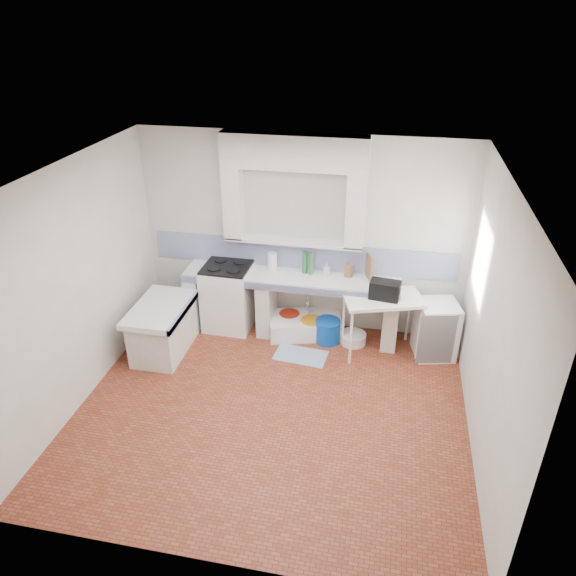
% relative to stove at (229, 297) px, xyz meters
% --- Properties ---
extents(floor, '(4.50, 4.50, 0.00)m').
position_rel_stove_xyz_m(floor, '(1.02, -1.70, -0.47)').
color(floor, brown).
rests_on(floor, ground).
extents(ceiling, '(4.50, 4.50, 0.00)m').
position_rel_stove_xyz_m(ceiling, '(1.02, -1.70, 2.33)').
color(ceiling, silver).
rests_on(ceiling, ground).
extents(wall_back, '(4.50, 0.00, 4.50)m').
position_rel_stove_xyz_m(wall_back, '(1.02, 0.30, 0.93)').
color(wall_back, silver).
rests_on(wall_back, ground).
extents(wall_front, '(4.50, 0.00, 4.50)m').
position_rel_stove_xyz_m(wall_front, '(1.02, -3.70, 0.93)').
color(wall_front, silver).
rests_on(wall_front, ground).
extents(wall_left, '(0.00, 4.50, 4.50)m').
position_rel_stove_xyz_m(wall_left, '(-1.23, -1.70, 0.93)').
color(wall_left, silver).
rests_on(wall_left, ground).
extents(wall_right, '(0.00, 4.50, 4.50)m').
position_rel_stove_xyz_m(wall_right, '(3.27, -1.70, 0.93)').
color(wall_right, silver).
rests_on(wall_right, ground).
extents(alcove_mass, '(1.90, 0.25, 0.45)m').
position_rel_stove_xyz_m(alcove_mass, '(0.92, 0.17, 2.10)').
color(alcove_mass, silver).
rests_on(alcove_mass, ground).
extents(window_frame, '(0.35, 0.86, 1.06)m').
position_rel_stove_xyz_m(window_frame, '(3.44, -0.50, 1.13)').
color(window_frame, '#3B2512').
rests_on(window_frame, ground).
extents(lace_valance, '(0.01, 0.84, 0.24)m').
position_rel_stove_xyz_m(lace_valance, '(3.30, -0.50, 1.51)').
color(lace_valance, white).
rests_on(lace_valance, ground).
extents(counter_slab, '(3.00, 0.60, 0.08)m').
position_rel_stove_xyz_m(counter_slab, '(0.92, -0.00, 0.39)').
color(counter_slab, white).
rests_on(counter_slab, ground).
extents(counter_lip, '(3.00, 0.04, 0.10)m').
position_rel_stove_xyz_m(counter_lip, '(0.92, -0.28, 0.39)').
color(counter_lip, navy).
rests_on(counter_lip, ground).
extents(counter_pier_left, '(0.20, 0.55, 0.82)m').
position_rel_stove_xyz_m(counter_pier_left, '(-0.48, -0.00, -0.06)').
color(counter_pier_left, silver).
rests_on(counter_pier_left, ground).
extents(counter_pier_mid, '(0.20, 0.55, 0.82)m').
position_rel_stove_xyz_m(counter_pier_mid, '(0.57, -0.00, -0.06)').
color(counter_pier_mid, silver).
rests_on(counter_pier_mid, ground).
extents(counter_pier_right, '(0.20, 0.55, 0.82)m').
position_rel_stove_xyz_m(counter_pier_right, '(2.32, -0.00, -0.06)').
color(counter_pier_right, silver).
rests_on(counter_pier_right, ground).
extents(peninsula_top, '(0.70, 1.10, 0.08)m').
position_rel_stove_xyz_m(peninsula_top, '(-0.68, -0.80, 0.19)').
color(peninsula_top, white).
rests_on(peninsula_top, ground).
extents(peninsula_base, '(0.60, 1.00, 0.62)m').
position_rel_stove_xyz_m(peninsula_base, '(-0.68, -0.80, -0.16)').
color(peninsula_base, silver).
rests_on(peninsula_base, ground).
extents(peninsula_lip, '(0.04, 1.10, 0.10)m').
position_rel_stove_xyz_m(peninsula_lip, '(-0.35, -0.80, 0.19)').
color(peninsula_lip, navy).
rests_on(peninsula_lip, ground).
extents(backsplash, '(4.27, 0.03, 0.40)m').
position_rel_stove_xyz_m(backsplash, '(1.02, 0.28, 0.63)').
color(backsplash, navy).
rests_on(backsplash, ground).
extents(stove, '(0.68, 0.66, 0.95)m').
position_rel_stove_xyz_m(stove, '(0.00, 0.00, 0.00)').
color(stove, white).
rests_on(stove, ground).
extents(sink, '(1.12, 0.79, 0.24)m').
position_rel_stove_xyz_m(sink, '(1.13, -0.01, -0.35)').
color(sink, white).
rests_on(sink, ground).
extents(side_table, '(1.14, 0.85, 0.05)m').
position_rel_stove_xyz_m(side_table, '(2.19, -0.25, -0.05)').
color(side_table, white).
rests_on(side_table, ground).
extents(fridge, '(0.60, 0.60, 0.78)m').
position_rel_stove_xyz_m(fridge, '(2.92, -0.17, -0.09)').
color(fridge, white).
rests_on(fridge, ground).
extents(bucket_red, '(0.32, 0.32, 0.28)m').
position_rel_stove_xyz_m(bucket_red, '(0.89, 0.04, -0.34)').
color(bucket_red, '#AB2310').
rests_on(bucket_red, ground).
extents(bucket_orange, '(0.40, 0.40, 0.29)m').
position_rel_stove_xyz_m(bucket_orange, '(1.23, -0.09, -0.33)').
color(bucket_orange, orange).
rests_on(bucket_orange, ground).
extents(bucket_blue, '(0.36, 0.36, 0.33)m').
position_rel_stove_xyz_m(bucket_blue, '(1.47, -0.14, -0.31)').
color(bucket_blue, '#0A45AC').
rests_on(bucket_blue, ground).
extents(basin_white, '(0.46, 0.46, 0.14)m').
position_rel_stove_xyz_m(basin_white, '(1.83, -0.11, -0.40)').
color(basin_white, white).
rests_on(basin_white, ground).
extents(water_bottle_a, '(0.08, 0.08, 0.27)m').
position_rel_stove_xyz_m(water_bottle_a, '(0.96, 0.11, -0.34)').
color(water_bottle_a, silver).
rests_on(water_bottle_a, ground).
extents(water_bottle_b, '(0.10, 0.10, 0.30)m').
position_rel_stove_xyz_m(water_bottle_b, '(1.19, 0.12, -0.32)').
color(water_bottle_b, silver).
rests_on(water_bottle_b, ground).
extents(black_bag, '(0.41, 0.27, 0.24)m').
position_rel_stove_xyz_m(black_bag, '(2.20, -0.27, 0.49)').
color(black_bag, black).
rests_on(black_bag, side_table).
extents(green_bottle_a, '(0.08, 0.08, 0.32)m').
position_rel_stove_xyz_m(green_bottle_a, '(1.08, 0.15, 0.58)').
color(green_bottle_a, '#2B6B38').
rests_on(green_bottle_a, counter_slab).
extents(green_bottle_b, '(0.08, 0.08, 0.31)m').
position_rel_stove_xyz_m(green_bottle_b, '(1.17, 0.12, 0.58)').
color(green_bottle_b, '#2B6B38').
rests_on(green_bottle_b, counter_slab).
extents(knife_block, '(0.12, 0.11, 0.19)m').
position_rel_stove_xyz_m(knife_block, '(1.69, 0.15, 0.52)').
color(knife_block, '#91613A').
rests_on(knife_block, counter_slab).
extents(cutting_board, '(0.10, 0.24, 0.34)m').
position_rel_stove_xyz_m(cutting_board, '(1.96, 0.15, 0.59)').
color(cutting_board, '#91613A').
rests_on(cutting_board, counter_slab).
extents(paper_towel, '(0.16, 0.16, 0.26)m').
position_rel_stove_xyz_m(paper_towel, '(0.62, 0.15, 0.56)').
color(paper_towel, white).
rests_on(paper_towel, counter_slab).
extents(soap_bottle, '(0.08, 0.08, 0.18)m').
position_rel_stove_xyz_m(soap_bottle, '(1.39, 0.15, 0.51)').
color(soap_bottle, white).
rests_on(soap_bottle, counter_slab).
extents(rug, '(0.73, 0.47, 0.01)m').
position_rel_stove_xyz_m(rug, '(1.17, -0.58, -0.47)').
color(rug, '#415F94').
rests_on(rug, ground).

